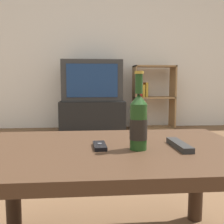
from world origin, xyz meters
The scene contains 8 objects.
back_wall centered at (0.00, 3.02, 1.30)m, with size 8.00×0.05×2.60m.
coffee_table centered at (0.00, 0.00, 0.38)m, with size 1.01×0.66×0.45m.
tv_stand centered at (-0.05, 2.70, 0.21)m, with size 0.89×0.49×0.42m.
television centered at (-0.05, 2.70, 0.70)m, with size 0.82×0.38×0.56m.
bookshelf centered at (0.81, 2.81, 0.48)m, with size 0.59×0.30×0.92m.
beer_bottle centered at (0.09, -0.04, 0.55)m, with size 0.06×0.06×0.28m.
cell_phone centered at (-0.05, -0.01, 0.46)m, with size 0.05×0.12×0.02m.
remote_control centered at (0.25, -0.03, 0.46)m, with size 0.05×0.18×0.02m.
Camera 1 is at (-0.08, -0.94, 0.69)m, focal length 42.00 mm.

